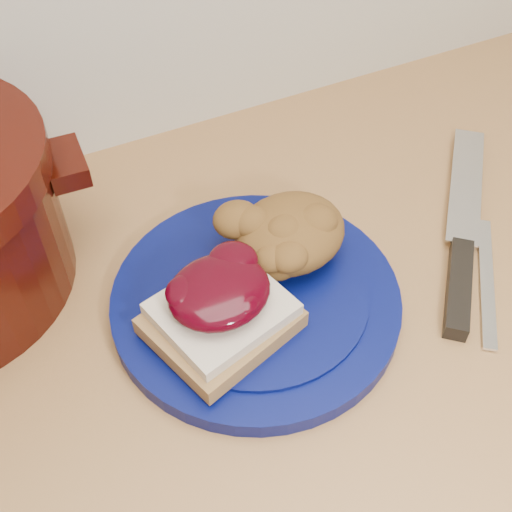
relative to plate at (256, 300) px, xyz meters
name	(u,v)px	position (x,y,z in m)	size (l,w,h in m)	color
base_cabinet	(281,471)	(0.05, 0.01, -0.48)	(4.00, 0.60, 0.86)	beige
plate	(256,300)	(0.00, 0.00, 0.00)	(0.29, 0.29, 0.02)	#050C4B
sandwich	(220,308)	(-0.05, -0.02, 0.04)	(0.15, 0.14, 0.06)	olive
stuffing_mound	(290,233)	(0.05, 0.03, 0.04)	(0.12, 0.10, 0.06)	brown
chef_knife	(461,256)	(0.22, -0.04, 0.00)	(0.24, 0.27, 0.02)	black
butter_knife	(487,280)	(0.23, -0.08, -0.01)	(0.18, 0.01, 0.00)	silver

